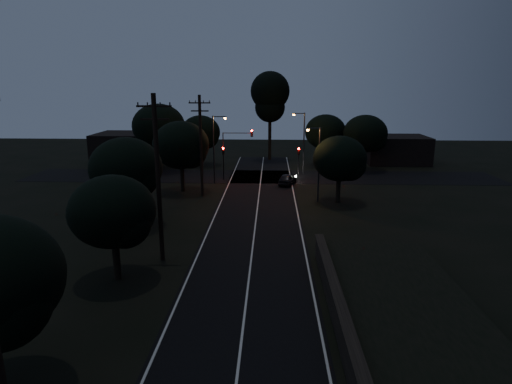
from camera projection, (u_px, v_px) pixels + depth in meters
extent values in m
cube|color=black|center=(255.00, 227.00, 35.51)|extent=(8.00, 70.00, 0.02)
cube|color=black|center=(261.00, 177.00, 54.89)|extent=(60.00, 8.00, 0.02)
cube|color=beige|center=(255.00, 227.00, 35.51)|extent=(0.12, 70.00, 0.01)
cube|color=beige|center=(210.00, 226.00, 35.64)|extent=(0.12, 70.00, 0.01)
cube|color=beige|center=(300.00, 227.00, 35.38)|extent=(0.12, 70.00, 0.01)
cube|color=black|center=(353.00, 367.00, 16.76)|extent=(0.40, 26.00, 1.50)
cube|color=black|center=(354.00, 349.00, 16.56)|extent=(0.55, 26.00, 0.10)
cube|color=black|center=(441.00, 372.00, 16.67)|extent=(6.50, 26.00, 1.20)
cylinder|color=black|center=(158.00, 180.00, 27.60)|extent=(0.30, 0.30, 11.00)
cube|color=black|center=(154.00, 106.00, 26.45)|extent=(2.20, 0.12, 0.12)
cube|color=black|center=(155.00, 119.00, 26.65)|extent=(1.80, 0.12, 0.12)
cylinder|color=black|center=(201.00, 147.00, 44.13)|extent=(0.30, 0.30, 10.50)
cube|color=black|center=(199.00, 103.00, 43.05)|extent=(2.20, 0.12, 0.12)
cube|color=black|center=(200.00, 111.00, 43.24)|extent=(1.80, 0.12, 0.12)
sphere|color=black|center=(2.00, 303.00, 14.87)|extent=(3.35, 3.35, 3.35)
cylinder|color=black|center=(117.00, 260.00, 25.82)|extent=(0.44, 0.44, 2.39)
ellipsoid|color=black|center=(112.00, 211.00, 25.06)|extent=(5.06, 5.06, 4.30)
sphere|color=black|center=(125.00, 222.00, 24.67)|extent=(3.04, 3.04, 3.04)
cylinder|color=black|center=(129.00, 210.00, 35.56)|extent=(0.44, 0.44, 2.72)
ellipsoid|color=black|center=(126.00, 168.00, 34.69)|extent=(5.87, 5.87, 4.99)
sphere|color=black|center=(137.00, 177.00, 34.22)|extent=(3.52, 3.52, 3.52)
cylinder|color=black|center=(182.00, 179.00, 47.10)|extent=(0.44, 0.44, 2.86)
ellipsoid|color=black|center=(181.00, 145.00, 46.19)|extent=(6.10, 6.10, 5.18)
sphere|color=black|center=(190.00, 152.00, 45.71)|extent=(3.66, 3.66, 3.66)
cylinder|color=black|center=(201.00, 156.00, 62.64)|extent=(0.44, 0.44, 2.66)
ellipsoid|color=black|center=(201.00, 132.00, 61.80)|extent=(5.69, 5.69, 4.84)
sphere|color=black|center=(207.00, 137.00, 61.35)|extent=(3.42, 3.42, 3.42)
cylinder|color=black|center=(160.00, 158.00, 58.86)|extent=(0.44, 0.44, 3.36)
ellipsoid|color=black|center=(159.00, 126.00, 57.80)|extent=(7.08, 7.08, 6.02)
sphere|color=black|center=(167.00, 132.00, 57.24)|extent=(4.25, 4.25, 4.25)
cylinder|color=black|center=(325.00, 156.00, 61.99)|extent=(0.44, 0.44, 2.72)
ellipsoid|color=black|center=(325.00, 132.00, 61.12)|extent=(5.85, 5.85, 4.97)
sphere|color=black|center=(333.00, 136.00, 60.66)|extent=(3.51, 3.51, 3.51)
cylinder|color=black|center=(363.00, 160.00, 58.90)|extent=(0.44, 0.44, 2.79)
ellipsoid|color=black|center=(365.00, 134.00, 58.01)|extent=(5.95, 5.95, 5.06)
sphere|color=black|center=(374.00, 139.00, 57.54)|extent=(3.57, 3.57, 3.57)
cylinder|color=black|center=(338.00, 190.00, 42.68)|extent=(0.44, 0.44, 2.48)
ellipsoid|color=black|center=(340.00, 159.00, 41.89)|extent=(5.26, 5.26, 4.47)
sphere|color=black|center=(350.00, 165.00, 41.48)|extent=(3.15, 3.15, 3.15)
cylinder|color=black|center=(270.00, 136.00, 66.55)|extent=(0.50, 0.50, 7.42)
sphere|color=black|center=(270.00, 91.00, 64.88)|extent=(5.93, 5.93, 5.93)
sphere|color=black|center=(270.00, 107.00, 65.47)|extent=(4.58, 4.58, 4.58)
cube|color=black|center=(131.00, 148.00, 64.76)|extent=(10.00, 8.00, 4.40)
cube|color=black|center=(396.00, 149.00, 64.35)|extent=(9.00, 7.00, 4.00)
cylinder|color=black|center=(224.00, 167.00, 52.73)|extent=(0.12, 0.12, 3.20)
cube|color=black|center=(223.00, 151.00, 52.23)|extent=(0.28, 0.22, 0.90)
sphere|color=#FF0705|center=(223.00, 148.00, 52.03)|extent=(0.22, 0.22, 0.22)
cylinder|color=black|center=(298.00, 168.00, 52.40)|extent=(0.12, 0.12, 3.20)
cube|color=black|center=(299.00, 151.00, 51.90)|extent=(0.28, 0.22, 0.90)
sphere|color=#FF0705|center=(299.00, 149.00, 51.70)|extent=(0.22, 0.22, 0.22)
cylinder|color=black|center=(223.00, 160.00, 52.51)|extent=(0.12, 0.12, 5.00)
cube|color=black|center=(252.00, 133.00, 51.58)|extent=(0.28, 0.22, 0.90)
sphere|color=#FF0705|center=(252.00, 131.00, 51.38)|extent=(0.22, 0.22, 0.22)
cube|color=black|center=(237.00, 133.00, 51.64)|extent=(3.50, 0.08, 0.08)
cylinder|color=black|center=(214.00, 150.00, 50.24)|extent=(0.16, 0.16, 8.00)
cube|color=black|center=(219.00, 117.00, 49.26)|extent=(1.40, 0.10, 0.10)
cube|color=black|center=(225.00, 117.00, 49.24)|extent=(0.35, 0.22, 0.12)
sphere|color=orange|center=(225.00, 118.00, 49.27)|extent=(0.26, 0.26, 0.26)
cylinder|color=black|center=(304.00, 144.00, 55.66)|extent=(0.16, 0.16, 8.00)
cube|color=black|center=(299.00, 113.00, 54.73)|extent=(1.40, 0.10, 0.10)
cube|color=black|center=(294.00, 114.00, 54.76)|extent=(0.35, 0.22, 0.12)
sphere|color=orange|center=(294.00, 115.00, 54.79)|extent=(0.26, 0.26, 0.26)
cylinder|color=black|center=(319.00, 165.00, 42.13)|extent=(0.16, 0.16, 7.50)
cube|color=black|center=(314.00, 128.00, 41.26)|extent=(1.20, 0.10, 0.10)
cube|color=black|center=(308.00, 129.00, 41.30)|extent=(0.35, 0.22, 0.12)
sphere|color=orange|center=(308.00, 130.00, 41.32)|extent=(0.26, 0.26, 0.26)
imported|color=black|center=(287.00, 179.00, 50.45)|extent=(2.55, 4.12, 1.31)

